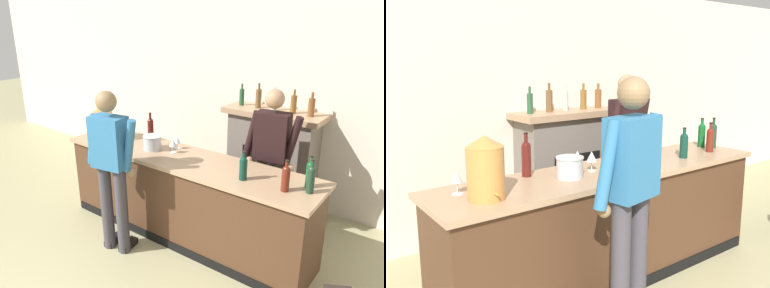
{
  "view_description": "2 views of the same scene",
  "coord_description": "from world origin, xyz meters",
  "views": [
    {
      "loc": [
        2.34,
        -0.75,
        2.51
      ],
      "look_at": [
        -0.11,
        2.52,
        1.05
      ],
      "focal_mm": 35.0,
      "sensor_mm": 36.0,
      "label": 1
    },
    {
      "loc": [
        -2.38,
        -0.34,
        1.88
      ],
      "look_at": [
        -0.15,
        2.56,
        1.16
      ],
      "focal_mm": 40.0,
      "sensor_mm": 36.0,
      "label": 2
    }
  ],
  "objects": [
    {
      "name": "wine_glass_front_right",
      "position": [
        -1.14,
        2.41,
        1.11
      ],
      "size": [
        0.08,
        0.08,
        0.18
      ],
      "color": "silver",
      "rests_on": "bar_counter"
    },
    {
      "name": "wine_bottle_merlot_tall",
      "position": [
        1.34,
        2.37,
        1.12
      ],
      "size": [
        0.08,
        0.08,
        0.31
      ],
      "color": "#125321",
      "rests_on": "bar_counter"
    },
    {
      "name": "bar_counter",
      "position": [
        -0.04,
        2.26,
        0.49
      ],
      "size": [
        3.11,
        0.71,
        0.98
      ],
      "color": "#4A2E1D",
      "rests_on": "ground_plane"
    },
    {
      "name": "copper_dispenser",
      "position": [
        -1.22,
        2.16,
        1.2
      ],
      "size": [
        0.25,
        0.29,
        0.43
      ],
      "color": "#CA833E",
      "rests_on": "bar_counter"
    },
    {
      "name": "person_bartender",
      "position": [
        0.72,
        2.86,
        0.96
      ],
      "size": [
        0.65,
        0.34,
        1.74
      ],
      "color": "brown",
      "rests_on": "ground_plane"
    },
    {
      "name": "wine_bottle_cabernet_heavy",
      "position": [
        1.19,
        2.16,
        1.12
      ],
      "size": [
        0.07,
        0.07,
        0.3
      ],
      "color": "#5F1F14",
      "rests_on": "bar_counter"
    },
    {
      "name": "wall_back_panel",
      "position": [
        0.0,
        3.81,
        1.38
      ],
      "size": [
        12.0,
        0.07,
        2.75
      ],
      "color": "beige",
      "rests_on": "ground_plane"
    },
    {
      "name": "wine_glass_front_left",
      "position": [
        -1.34,
        2.37,
        1.1
      ],
      "size": [
        0.08,
        0.08,
        0.16
      ],
      "color": "silver",
      "rests_on": "bar_counter"
    },
    {
      "name": "wine_bottle_port_short",
      "position": [
        0.77,
        2.15,
        1.11
      ],
      "size": [
        0.08,
        0.08,
        0.29
      ],
      "color": "#0D3529",
      "rests_on": "bar_counter"
    },
    {
      "name": "person_customer",
      "position": [
        -0.46,
        1.59,
        0.99
      ],
      "size": [
        0.65,
        0.35,
        1.78
      ],
      "color": "#3E3B42",
      "rests_on": "ground_plane"
    },
    {
      "name": "ice_bucket_steel",
      "position": [
        -0.48,
        2.24,
        1.07
      ],
      "size": [
        0.22,
        0.22,
        0.17
      ],
      "color": "silver",
      "rests_on": "bar_counter"
    },
    {
      "name": "wine_bottle_burgundy_dark",
      "position": [
        -0.73,
        2.48,
        1.14
      ],
      "size": [
        0.07,
        0.07,
        0.35
      ],
      "color": "#4E1613",
      "rests_on": "bar_counter"
    },
    {
      "name": "wine_glass_mid_counter",
      "position": [
        -0.26,
        2.43,
        1.09
      ],
      "size": [
        0.08,
        0.08,
        0.15
      ],
      "color": "silver",
      "rests_on": "bar_counter"
    },
    {
      "name": "wine_bottle_chardonnay_pale",
      "position": [
        1.38,
        2.26,
        1.12
      ],
      "size": [
        0.07,
        0.07,
        0.32
      ],
      "color": "#1B3825",
      "rests_on": "bar_counter"
    },
    {
      "name": "fireplace_stone",
      "position": [
        0.43,
        3.55,
        0.68
      ],
      "size": [
        1.28,
        0.52,
        1.64
      ],
      "color": "slate",
      "rests_on": "ground_plane"
    },
    {
      "name": "wine_glass_back_row",
      "position": [
        -0.22,
        2.3,
        1.1
      ],
      "size": [
        0.09,
        0.09,
        0.16
      ],
      "color": "silver",
      "rests_on": "bar_counter"
    }
  ]
}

